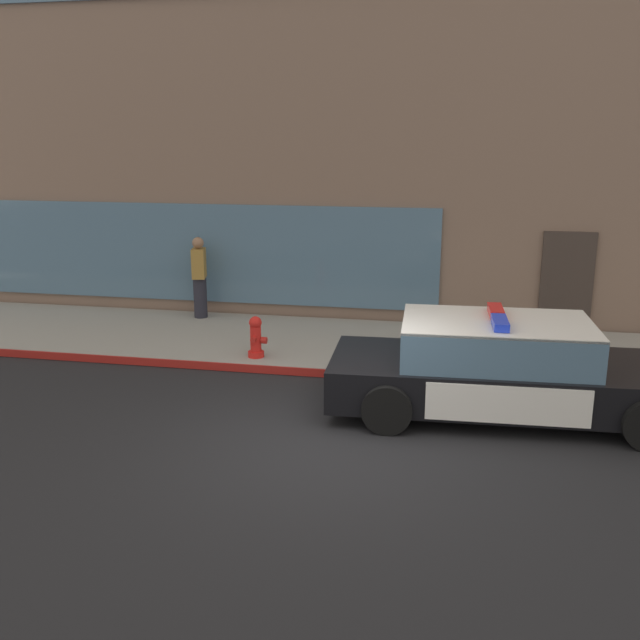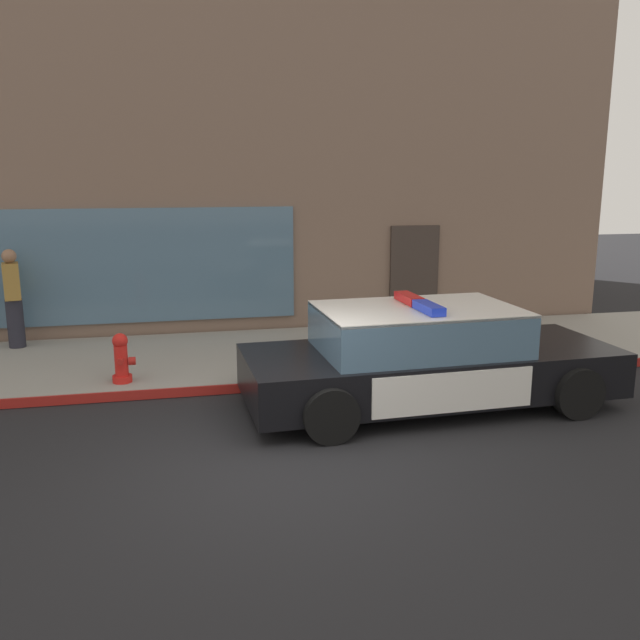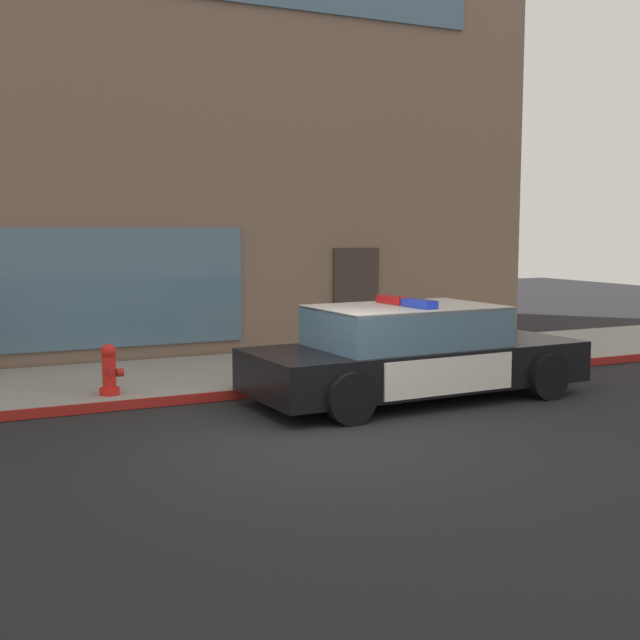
% 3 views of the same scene
% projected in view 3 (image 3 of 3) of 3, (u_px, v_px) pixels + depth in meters
% --- Properties ---
extents(ground, '(48.00, 48.00, 0.00)m').
position_uv_depth(ground, '(319.00, 439.00, 9.69)').
color(ground, black).
extents(sidewalk, '(48.00, 3.33, 0.15)m').
position_uv_depth(sidewalk, '(210.00, 375.00, 13.44)').
color(sidewalk, gray).
rests_on(sidewalk, ground).
extents(curb_red_paint, '(28.80, 0.04, 0.14)m').
position_uv_depth(curb_red_paint, '(246.00, 394.00, 11.93)').
color(curb_red_paint, maroon).
rests_on(curb_red_paint, ground).
extents(storefront_building, '(20.46, 8.97, 9.86)m').
position_uv_depth(storefront_building, '(3.00, 113.00, 17.34)').
color(storefront_building, '#7A6051').
rests_on(storefront_building, ground).
extents(police_cruiser, '(5.10, 2.26, 1.49)m').
position_uv_depth(police_cruiser, '(413.00, 353.00, 11.88)').
color(police_cruiser, black).
rests_on(police_cruiser, ground).
extents(fire_hydrant, '(0.34, 0.39, 0.73)m').
position_uv_depth(fire_hydrant, '(109.00, 370.00, 11.47)').
color(fire_hydrant, red).
rests_on(fire_hydrant, sidewalk).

